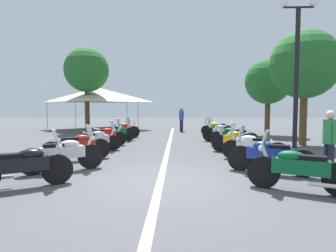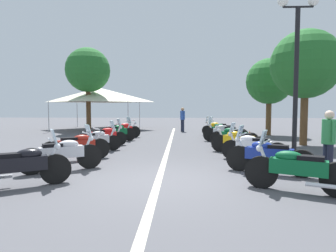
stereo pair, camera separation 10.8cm
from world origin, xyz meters
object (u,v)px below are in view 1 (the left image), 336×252
Objects in this scene: motorcycle_left_row_3 at (95,140)px; bystander_1 at (330,138)px; motorcycle_right_row_1 at (269,155)px; traffic_cone_2 at (86,137)px; motorcycle_left_row_2 at (77,146)px; motorcycle_right_row_3 at (238,141)px; motorcycle_left_row_4 at (104,136)px; motorcycle_left_row_1 at (64,154)px; motorcycle_right_row_4 at (233,136)px; motorcycle_left_row_6 at (122,130)px; motorcycle_left_row_0 at (23,166)px; motorcycle_right_row_6 at (220,130)px; motorcycle_right_row_7 at (217,128)px; traffic_cone_1 at (249,137)px; event_tent at (98,95)px; bystander_0 at (181,118)px; motorcycle_left_row_5 at (116,132)px; street_lamp_twin_globe at (297,50)px; roadside_tree_1 at (305,65)px; motorcycle_right_row_0 at (299,168)px; motorcycle_right_row_5 at (224,132)px; roadside_tree_0 at (268,82)px; roadside_tree_2 at (87,70)px.

motorcycle_left_row_3 is 1.17× the size of bystander_1.
traffic_cone_2 is at bearing -15.34° from motorcycle_right_row_1.
motorcycle_right_row_3 is (1.66, -5.44, -0.00)m from motorcycle_left_row_2.
motorcycle_left_row_4 is 0.98× the size of motorcycle_right_row_3.
motorcycle_left_row_1 reaches higher than motorcycle_right_row_4.
motorcycle_left_row_6 is at bearing -30.43° from motorcycle_right_row_1.
motorcycle_left_row_0 is 11.31m from motorcycle_right_row_6.
motorcycle_right_row_7 is (5.01, 0.03, -0.01)m from motorcycle_right_row_4.
traffic_cone_1 is at bearing -89.95° from bystander_1.
event_tent is at bearing -23.80° from motorcycle_right_row_3.
motorcycle_right_row_3 reaches higher than motorcycle_left_row_6.
event_tent is at bearing -49.24° from bystander_0.
motorcycle_left_row_2 is 0.31× the size of event_tent.
motorcycle_right_row_7 is (4.94, -5.54, -0.00)m from motorcycle_left_row_4.
motorcycle_left_row_2 is at bearing -117.91° from motorcycle_left_row_6.
bystander_1 reaches higher than motorcycle_left_row_5.
motorcycle_right_row_6 is at bearing 11.02° from street_lamp_twin_globe.
bystander_0 reaches higher than motorcycle_left_row_4.
motorcycle_left_row_6 is at bearing 73.39° from roadside_tree_1.
motorcycle_right_row_0 is 7.90m from traffic_cone_1.
motorcycle_right_row_4 is (3.32, -5.57, -0.00)m from motorcycle_left_row_2.
traffic_cone_2 is 10.47m from roadside_tree_1.
motorcycle_left_row_2 is at bearing -127.03° from motorcycle_left_row_5.
motorcycle_left_row_4 is 3.06× the size of traffic_cone_1.
motorcycle_left_row_2 is 1.16× the size of bystander_1.
traffic_cone_2 is at bearing 18.05° from motorcycle_right_row_4.
roadside_tree_0 is at bearing -112.79° from motorcycle_right_row_5.
bystander_0 reaches higher than bystander_1.
motorcycle_left_row_0 is at bearing 81.83° from motorcycle_right_row_7.
motorcycle_right_row_0 is 0.90× the size of motorcycle_right_row_5.
motorcycle_right_row_0 is at bearing -63.40° from motorcycle_left_row_2.
roadside_tree_2 is at bearing 71.76° from motorcycle_left_row_1.
motorcycle_right_row_4 is 11.85m from roadside_tree_2.
street_lamp_twin_globe is at bearing -118.62° from traffic_cone_2.
traffic_cone_1 is (-2.10, -6.46, -0.17)m from motorcycle_left_row_6.
motorcycle_right_row_7 is at bearing -62.95° from motorcycle_right_row_4.
motorcycle_left_row_0 is at bearing 41.79° from motorcycle_right_row_1.
motorcycle_right_row_7 is at bearing -59.59° from motorcycle_right_row_6.
bystander_1 is (-6.97, -1.46, 0.47)m from motorcycle_right_row_5.
motorcycle_left_row_1 is 8.55m from motorcycle_right_row_5.
roadside_tree_1 reaches higher than motorcycle_right_row_0.
bystander_1 is (-3.66, -6.93, 0.49)m from motorcycle_left_row_3.
roadside_tree_0 is (10.40, -8.50, 2.78)m from motorcycle_left_row_1.
motorcycle_left_row_0 is 3.15m from motorcycle_left_row_2.
motorcycle_left_row_6 is at bearing 62.57° from motorcycle_left_row_4.
roadside_tree_0 reaches higher than motorcycle_left_row_2.
street_lamp_twin_globe reaches higher than motorcycle_right_row_1.
motorcycle_right_row_7 is 0.37× the size of roadside_tree_1.
motorcycle_left_row_0 is 12.76m from motorcycle_right_row_7.
motorcycle_right_row_4 is 0.91× the size of motorcycle_right_row_5.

